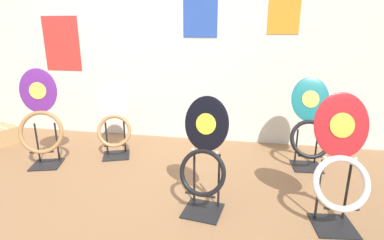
{
  "coord_description": "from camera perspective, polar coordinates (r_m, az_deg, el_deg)",
  "views": [
    {
      "loc": [
        1.13,
        -1.59,
        1.32
      ],
      "look_at": [
        0.66,
        0.94,
        0.55
      ],
      "focal_mm": 28.0,
      "sensor_mm": 36.0,
      "label": 1
    }
  ],
  "objects": [
    {
      "name": "ground_plane",
      "position": [
        2.36,
        -21.61,
        -18.69
      ],
      "size": [
        14.0,
        14.0,
        0.0
      ],
      "primitive_type": "plane",
      "color": "#8E6642"
    },
    {
      "name": "wall_back",
      "position": [
        3.75,
        -7.39,
        16.21
      ],
      "size": [
        8.0,
        0.07,
        2.6
      ],
      "color": "silver",
      "rests_on": "ground_plane"
    },
    {
      "name": "toilet_seat_display_teal_sax",
      "position": [
        3.16,
        21.55,
        -1.24
      ],
      "size": [
        0.4,
        0.39,
        0.88
      ],
      "color": "black",
      "rests_on": "ground_plane"
    },
    {
      "name": "toilet_seat_display_white_plain",
      "position": [
        3.31,
        -14.64,
        -0.12
      ],
      "size": [
        0.43,
        0.41,
        0.83
      ],
      "color": "black",
      "rests_on": "ground_plane"
    },
    {
      "name": "toilet_seat_display_jazz_black",
      "position": [
        2.19,
        2.33,
        -7.11
      ],
      "size": [
        0.37,
        0.32,
        0.88
      ],
      "color": "black",
      "rests_on": "ground_plane"
    },
    {
      "name": "toilet_seat_display_purple_note",
      "position": [
        3.3,
        -26.85,
        -0.37
      ],
      "size": [
        0.46,
        0.35,
        0.98
      ],
      "color": "black",
      "rests_on": "ground_plane"
    },
    {
      "name": "toilet_seat_display_crimson_swirl",
      "position": [
        2.25,
        26.44,
        -7.98
      ],
      "size": [
        0.4,
        0.35,
        0.93
      ],
      "color": "black",
      "rests_on": "ground_plane"
    },
    {
      "name": "storage_box",
      "position": [
        4.35,
        -32.66,
        -2.36
      ],
      "size": [
        0.46,
        0.39,
        0.2
      ],
      "color": "tan",
      "rests_on": "ground_plane"
    }
  ]
}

